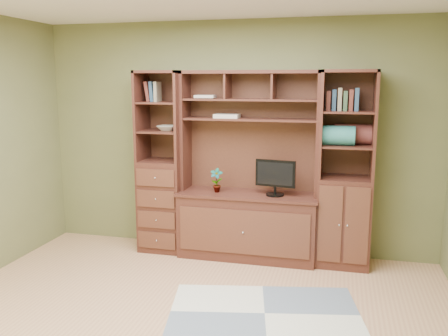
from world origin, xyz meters
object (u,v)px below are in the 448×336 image
(center_hutch, at_px, (248,167))
(monitor, at_px, (275,171))
(right_tower, at_px, (346,170))
(left_tower, at_px, (163,162))

(center_hutch, relative_size, monitor, 3.87)
(right_tower, bearing_deg, center_hutch, -177.77)
(monitor, bearing_deg, center_hutch, -178.00)
(center_hutch, xyz_separation_m, right_tower, (1.02, 0.04, 0.00))
(center_hutch, distance_m, right_tower, 1.03)
(left_tower, bearing_deg, right_tower, 0.00)
(left_tower, xyz_separation_m, monitor, (1.30, -0.07, -0.03))
(left_tower, height_order, right_tower, same)
(right_tower, height_order, monitor, right_tower)
(center_hutch, relative_size, left_tower, 1.00)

